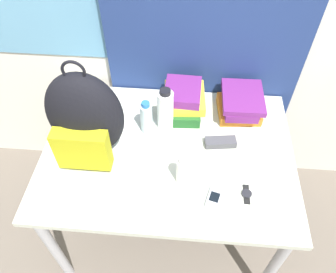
# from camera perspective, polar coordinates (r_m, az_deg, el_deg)

# --- Properties ---
(curtain_blue) EXTENTS (1.02, 0.04, 2.50)m
(curtain_blue) POSITION_cam_1_polar(r_m,az_deg,el_deg) (1.61, 7.27, 22.25)
(curtain_blue) COLOR navy
(curtain_blue) RESTS_ON ground_plane
(desk) EXTENTS (1.20, 0.87, 0.74)m
(desk) POSITION_cam_1_polar(r_m,az_deg,el_deg) (1.64, 0.00, -4.17)
(desk) COLOR beige
(desk) RESTS_ON ground_plane
(backpack) EXTENTS (0.34, 0.25, 0.51)m
(backpack) POSITION_cam_1_polar(r_m,az_deg,el_deg) (1.46, -14.24, 3.05)
(backpack) COLOR black
(backpack) RESTS_ON desk
(book_stack_left) EXTENTS (0.22, 0.27, 0.16)m
(book_stack_left) POSITION_cam_1_polar(r_m,az_deg,el_deg) (1.71, 2.71, 6.43)
(book_stack_left) COLOR #1E5623
(book_stack_left) RESTS_ON desk
(book_stack_center) EXTENTS (0.23, 0.26, 0.13)m
(book_stack_center) POSITION_cam_1_polar(r_m,az_deg,el_deg) (1.74, 12.45, 5.55)
(book_stack_center) COLOR orange
(book_stack_center) RESTS_ON desk
(water_bottle) EXTENTS (0.06, 0.06, 0.19)m
(water_bottle) POSITION_cam_1_polar(r_m,az_deg,el_deg) (1.60, -3.78, 3.26)
(water_bottle) COLOR silver
(water_bottle) RESTS_ON desk
(sports_bottle) EXTENTS (0.08, 0.08, 0.24)m
(sports_bottle) POSITION_cam_1_polar(r_m,az_deg,el_deg) (1.60, -0.46, 4.61)
(sports_bottle) COLOR white
(sports_bottle) RESTS_ON desk
(sunscreen_bottle) EXTENTS (0.05, 0.05, 0.16)m
(sunscreen_bottle) POSITION_cam_1_polar(r_m,az_deg,el_deg) (1.42, 2.52, -6.00)
(sunscreen_bottle) COLOR white
(sunscreen_bottle) RESTS_ON desk
(cell_phone) EXTENTS (0.08, 0.12, 0.02)m
(cell_phone) POSITION_cam_1_polar(r_m,az_deg,el_deg) (1.43, 8.07, -10.54)
(cell_phone) COLOR #B7BCC6
(cell_phone) RESTS_ON desk
(sunglasses_case) EXTENTS (0.16, 0.08, 0.04)m
(sunglasses_case) POSITION_cam_1_polar(r_m,az_deg,el_deg) (1.61, 9.12, -1.00)
(sunglasses_case) COLOR #47474C
(sunglasses_case) RESTS_ON desk
(wristwatch) EXTENTS (0.04, 0.10, 0.01)m
(wristwatch) POSITION_cam_1_polar(r_m,az_deg,el_deg) (1.47, 13.52, -9.70)
(wristwatch) COLOR black
(wristwatch) RESTS_ON desk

